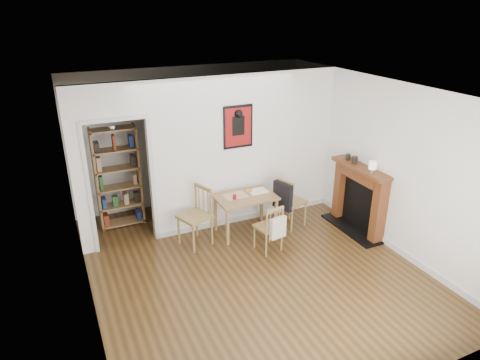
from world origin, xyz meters
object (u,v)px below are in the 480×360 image
bookshelf (118,178)px  mantel_lamp (373,166)px  dining_table (246,200)px  ceramic_jar_a (355,160)px  fireplace (360,196)px  chair_right (291,201)px  orange_fruit (251,191)px  chair_left (195,217)px  red_glass (235,197)px  notebook (258,191)px  chair_front (269,227)px  ceramic_jar_b (348,157)px

bookshelf → mantel_lamp: bearing=-31.5°
dining_table → ceramic_jar_a: (1.75, -0.54, 0.63)m
dining_table → fireplace: 1.93m
chair_right → orange_fruit: 0.74m
chair_left → orange_fruit: 1.07m
orange_fruit → red_glass: bearing=-159.8°
orange_fruit → notebook: bearing=-6.6°
chair_front → fireplace: size_ratio=0.63×
notebook → red_glass: bearing=-166.6°
chair_right → red_glass: bearing=175.2°
mantel_lamp → chair_right: bearing=136.2°
fireplace → dining_table: bearing=159.1°
fireplace → chair_right: bearing=150.7°
ceramic_jar_a → dining_table: bearing=162.9°
bookshelf → ceramic_jar_b: (3.60, -1.53, 0.34)m
chair_front → ceramic_jar_a: 1.85m
chair_right → notebook: chair_right is taller
ceramic_jar_b → ceramic_jar_a: bearing=-93.6°
chair_front → bookshelf: size_ratio=0.45×
fireplace → notebook: 1.72m
mantel_lamp → orange_fruit: bearing=145.3°
chair_front → mantel_lamp: size_ratio=4.07×
orange_fruit → ceramic_jar_a: ceramic_jar_a is taller
chair_left → bookshelf: bookshelf is taller
chair_right → ceramic_jar_b: size_ratio=8.53×
chair_front → ceramic_jar_a: ceramic_jar_a is taller
chair_left → ceramic_jar_a: bearing=-10.9°
notebook → ceramic_jar_a: (1.48, -0.61, 0.54)m
chair_left → bookshelf: bearing=128.2°
chair_left → chair_right: size_ratio=1.08×
notebook → fireplace: bearing=-26.4°
bookshelf → dining_table: bearing=-32.5°
mantel_lamp → ceramic_jar_a: (0.03, 0.47, -0.06)m
chair_front → red_glass: size_ratio=9.94×
orange_fruit → ceramic_jar_b: size_ratio=0.67×
orange_fruit → mantel_lamp: size_ratio=0.37×
chair_front → fireplace: bearing=-0.9°
red_glass → orange_fruit: bearing=20.2°
orange_fruit → ceramic_jar_a: (1.61, -0.63, 0.51)m
orange_fruit → notebook: orange_fruit is taller
notebook → ceramic_jar_b: size_ratio=3.03×
fireplace → ceramic_jar_a: size_ratio=10.28×
fireplace → chair_front: bearing=179.1°
dining_table → mantel_lamp: mantel_lamp is taller
chair_left → mantel_lamp: mantel_lamp is taller
chair_right → ceramic_jar_b: (0.96, -0.22, 0.74)m
dining_table → red_glass: red_glass is taller
dining_table → orange_fruit: orange_fruit is taller
bookshelf → ceramic_jar_a: (3.59, -1.71, 0.35)m
ceramic_jar_b → orange_fruit: bearing=164.9°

